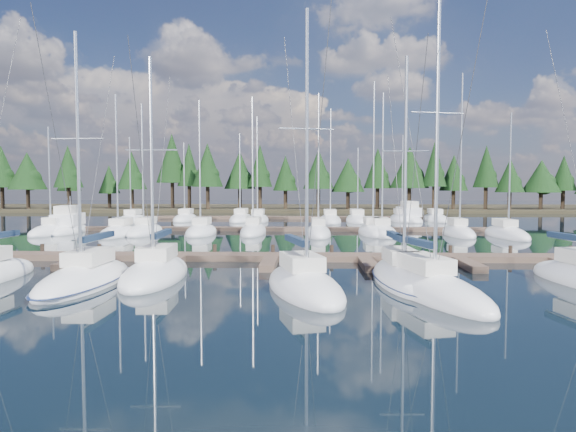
{
  "coord_description": "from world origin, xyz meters",
  "views": [
    {
      "loc": [
        2.14,
        -15.72,
        4.91
      ],
      "look_at": [
        0.93,
        22.0,
        2.69
      ],
      "focal_mm": 32.0,
      "sensor_mm": 36.0,
      "label": 1
    }
  ],
  "objects_px": {
    "front_sailboat_2": "(156,273)",
    "motor_yacht_left": "(68,227)",
    "front_sailboat_1": "(86,279)",
    "front_sailboat_5": "(429,288)",
    "motor_yacht_right": "(408,218)",
    "main_dock": "(271,258)",
    "front_sailboat_4": "(402,278)",
    "front_sailboat_3": "(304,285)"
  },
  "relations": [
    {
      "from": "front_sailboat_2",
      "to": "front_sailboat_5",
      "type": "xyz_separation_m",
      "value": [
        13.54,
        -3.47,
        0.01
      ]
    },
    {
      "from": "front_sailboat_1",
      "to": "front_sailboat_3",
      "type": "bearing_deg",
      "value": -6.97
    },
    {
      "from": "front_sailboat_5",
      "to": "motor_yacht_right",
      "type": "xyz_separation_m",
      "value": [
        8.83,
        48.4,
        0.21
      ]
    },
    {
      "from": "front_sailboat_3",
      "to": "main_dock",
      "type": "bearing_deg",
      "value": 102.62
    },
    {
      "from": "front_sailboat_2",
      "to": "motor_yacht_right",
      "type": "height_order",
      "value": "front_sailboat_2"
    },
    {
      "from": "front_sailboat_1",
      "to": "front_sailboat_2",
      "type": "height_order",
      "value": "front_sailboat_1"
    },
    {
      "from": "front_sailboat_1",
      "to": "front_sailboat_5",
      "type": "height_order",
      "value": "front_sailboat_5"
    },
    {
      "from": "front_sailboat_2",
      "to": "motor_yacht_left",
      "type": "height_order",
      "value": "front_sailboat_2"
    },
    {
      "from": "front_sailboat_3",
      "to": "front_sailboat_5",
      "type": "xyz_separation_m",
      "value": [
        5.68,
        -0.36,
        0.0
      ]
    },
    {
      "from": "motor_yacht_right",
      "to": "front_sailboat_4",
      "type": "bearing_deg",
      "value": -101.79
    },
    {
      "from": "front_sailboat_1",
      "to": "motor_yacht_left",
      "type": "distance_m",
      "value": 31.88
    },
    {
      "from": "front_sailboat_1",
      "to": "front_sailboat_2",
      "type": "bearing_deg",
      "value": 30.8
    },
    {
      "from": "front_sailboat_4",
      "to": "front_sailboat_5",
      "type": "distance_m",
      "value": 2.71
    },
    {
      "from": "front_sailboat_2",
      "to": "motor_yacht_left",
      "type": "distance_m",
      "value": 31.81
    },
    {
      "from": "front_sailboat_3",
      "to": "motor_yacht_right",
      "type": "relative_size",
      "value": 1.45
    },
    {
      "from": "main_dock",
      "to": "front_sailboat_4",
      "type": "height_order",
      "value": "front_sailboat_4"
    },
    {
      "from": "front_sailboat_2",
      "to": "front_sailboat_4",
      "type": "bearing_deg",
      "value": -3.84
    },
    {
      "from": "front_sailboat_4",
      "to": "main_dock",
      "type": "bearing_deg",
      "value": 134.35
    },
    {
      "from": "front_sailboat_5",
      "to": "motor_yacht_left",
      "type": "distance_m",
      "value": 43.11
    },
    {
      "from": "front_sailboat_4",
      "to": "motor_yacht_left",
      "type": "relative_size",
      "value": 1.24
    },
    {
      "from": "front_sailboat_4",
      "to": "front_sailboat_2",
      "type": "bearing_deg",
      "value": 176.16
    },
    {
      "from": "front_sailboat_4",
      "to": "motor_yacht_right",
      "type": "relative_size",
      "value": 1.28
    },
    {
      "from": "front_sailboat_2",
      "to": "motor_yacht_right",
      "type": "relative_size",
      "value": 1.31
    },
    {
      "from": "front_sailboat_2",
      "to": "front_sailboat_4",
      "type": "distance_m",
      "value": 12.84
    },
    {
      "from": "front_sailboat_1",
      "to": "motor_yacht_left",
      "type": "bearing_deg",
      "value": 116.43
    },
    {
      "from": "main_dock",
      "to": "motor_yacht_left",
      "type": "relative_size",
      "value": 4.54
    },
    {
      "from": "front_sailboat_5",
      "to": "front_sailboat_3",
      "type": "bearing_deg",
      "value": 176.4
    },
    {
      "from": "front_sailboat_1",
      "to": "front_sailboat_3",
      "type": "xyz_separation_m",
      "value": [
        10.86,
        -1.33,
        0.01
      ]
    },
    {
      "from": "front_sailboat_1",
      "to": "front_sailboat_2",
      "type": "relative_size",
      "value": 1.06
    },
    {
      "from": "motor_yacht_left",
      "to": "motor_yacht_right",
      "type": "distance_m",
      "value": 43.53
    },
    {
      "from": "front_sailboat_2",
      "to": "front_sailboat_3",
      "type": "xyz_separation_m",
      "value": [
        7.87,
        -3.11,
        0.01
      ]
    },
    {
      "from": "front_sailboat_1",
      "to": "motor_yacht_right",
      "type": "height_order",
      "value": "front_sailboat_1"
    },
    {
      "from": "front_sailboat_4",
      "to": "motor_yacht_left",
      "type": "distance_m",
      "value": 40.78
    },
    {
      "from": "front_sailboat_3",
      "to": "front_sailboat_4",
      "type": "height_order",
      "value": "front_sailboat_3"
    },
    {
      "from": "front_sailboat_2",
      "to": "front_sailboat_4",
      "type": "relative_size",
      "value": 1.02
    },
    {
      "from": "front_sailboat_2",
      "to": "motor_yacht_left",
      "type": "relative_size",
      "value": 1.27
    },
    {
      "from": "front_sailboat_1",
      "to": "front_sailboat_5",
      "type": "xyz_separation_m",
      "value": [
        16.54,
        -1.69,
        0.01
      ]
    },
    {
      "from": "motor_yacht_right",
      "to": "front_sailboat_1",
      "type": "bearing_deg",
      "value": -118.5
    },
    {
      "from": "front_sailboat_2",
      "to": "front_sailboat_5",
      "type": "bearing_deg",
      "value": -14.37
    },
    {
      "from": "main_dock",
      "to": "motor_yacht_right",
      "type": "xyz_separation_m",
      "value": [
        16.63,
        38.56,
        0.3
      ]
    },
    {
      "from": "front_sailboat_2",
      "to": "front_sailboat_1",
      "type": "bearing_deg",
      "value": -149.2
    },
    {
      "from": "main_dock",
      "to": "front_sailboat_4",
      "type": "xyz_separation_m",
      "value": [
        7.07,
        -7.23,
        0.07
      ]
    }
  ]
}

